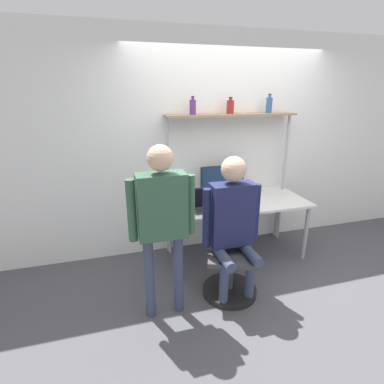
% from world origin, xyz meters
% --- Properties ---
extents(ground_plane, '(12.00, 12.00, 0.00)m').
position_xyz_m(ground_plane, '(0.00, 0.00, 0.00)').
color(ground_plane, '#4C4C51').
extents(wall_back, '(8.00, 0.06, 2.70)m').
position_xyz_m(wall_back, '(0.00, 0.83, 1.35)').
color(wall_back, white).
rests_on(wall_back, ground_plane).
extents(desk, '(1.70, 0.78, 0.73)m').
position_xyz_m(desk, '(0.00, 0.41, 0.66)').
color(desk, silver).
rests_on(desk, ground_plane).
extents(shelf_unit, '(1.62, 0.25, 1.75)m').
position_xyz_m(shelf_unit, '(0.00, 0.67, 1.47)').
color(shelf_unit, '#997A56').
rests_on(shelf_unit, ground_plane).
extents(monitor, '(0.59, 0.23, 0.39)m').
position_xyz_m(monitor, '(-0.10, 0.65, 0.94)').
color(monitor, '#333338').
rests_on(monitor, desk).
extents(laptop, '(0.34, 0.24, 0.24)m').
position_xyz_m(laptop, '(-0.43, 0.28, 0.80)').
color(laptop, '#333338').
rests_on(laptop, desk).
extents(cell_phone, '(0.07, 0.15, 0.01)m').
position_xyz_m(cell_phone, '(-0.14, 0.24, 0.74)').
color(cell_phone, silver).
rests_on(cell_phone, desk).
extents(office_chair, '(0.59, 0.59, 0.93)m').
position_xyz_m(office_chair, '(-0.35, -0.26, 0.29)').
color(office_chair, black).
rests_on(office_chair, ground_plane).
extents(person_seated, '(0.59, 0.48, 1.45)m').
position_xyz_m(person_seated, '(-0.37, -0.30, 0.86)').
color(person_seated, '#38425B').
rests_on(person_seated, ground_plane).
extents(person_standing, '(0.58, 0.22, 1.61)m').
position_xyz_m(person_standing, '(-1.06, -0.39, 1.02)').
color(person_standing, '#38425B').
rests_on(person_standing, ground_plane).
extents(bottle_red, '(0.09, 0.09, 0.19)m').
position_xyz_m(bottle_red, '(-0.02, 0.67, 1.83)').
color(bottle_red, maroon).
rests_on(bottle_red, shelf_unit).
extents(bottle_purple, '(0.07, 0.07, 0.20)m').
position_xyz_m(bottle_purple, '(-0.49, 0.67, 1.83)').
color(bottle_purple, '#593372').
rests_on(bottle_purple, shelf_unit).
extents(bottle_blue, '(0.07, 0.07, 0.23)m').
position_xyz_m(bottle_blue, '(0.49, 0.67, 1.84)').
color(bottle_blue, '#335999').
rests_on(bottle_blue, shelf_unit).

